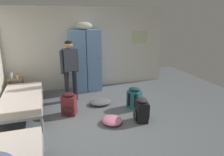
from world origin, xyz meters
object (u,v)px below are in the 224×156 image
at_px(backpack_maroon, 69,104).
at_px(backpack_black, 141,110).
at_px(water_bottle, 12,75).
at_px(backpack_teal, 135,98).
at_px(locker_bank, 85,59).
at_px(clothes_pile_grey, 100,102).
at_px(bed_left_rear, 22,99).
at_px(clothes_pile_pink, 112,120).
at_px(lotion_bottle, 18,76).
at_px(shelf_unit, 16,86).
at_px(person_traveler, 70,66).

distance_m(backpack_maroon, backpack_black, 1.68).
bearing_deg(water_bottle, backpack_teal, -29.21).
relative_size(locker_bank, clothes_pile_grey, 3.57).
height_order(bed_left_rear, water_bottle, water_bottle).
xyz_separation_m(backpack_teal, clothes_pile_pink, (-0.78, -0.58, -0.19)).
bearing_deg(locker_bank, clothes_pile_grey, -83.56).
bearing_deg(backpack_maroon, lotion_bottle, 129.28).
bearing_deg(clothes_pile_grey, backpack_black, -61.22).
bearing_deg(bed_left_rear, locker_bank, 34.50).
relative_size(shelf_unit, bed_left_rear, 0.30).
xyz_separation_m(bed_left_rear, backpack_black, (2.51, -1.17, -0.12)).
bearing_deg(backpack_black, backpack_maroon, 151.51).
distance_m(locker_bank, backpack_teal, 2.04).
xyz_separation_m(locker_bank, backpack_black, (0.77, -2.36, -0.71)).
relative_size(water_bottle, clothes_pile_pink, 0.42).
xyz_separation_m(shelf_unit, person_traveler, (1.44, -0.69, 0.64)).
distance_m(person_traveler, backpack_maroon, 1.12).
height_order(locker_bank, bed_left_rear, locker_bank).
distance_m(bed_left_rear, lotion_bottle, 1.15).
height_order(bed_left_rear, backpack_black, backpack_black).
xyz_separation_m(shelf_unit, water_bottle, (-0.08, 0.02, 0.31)).
bearing_deg(lotion_bottle, backpack_black, -40.30).
distance_m(backpack_teal, backpack_black, 0.69).
height_order(locker_bank, backpack_maroon, locker_bank).
height_order(lotion_bottle, backpack_teal, lotion_bottle).
bearing_deg(water_bottle, clothes_pile_grey, -28.41).
xyz_separation_m(backpack_black, clothes_pile_pink, (-0.65, 0.10, -0.19)).
xyz_separation_m(bed_left_rear, water_bottle, (-0.33, 1.17, 0.28)).
bearing_deg(locker_bank, bed_left_rear, -145.50).
distance_m(person_traveler, backpack_black, 2.22).
height_order(shelf_unit, lotion_bottle, lotion_bottle).
height_order(person_traveler, clothes_pile_grey, person_traveler).
distance_m(locker_bank, bed_left_rear, 2.19).
height_order(shelf_unit, bed_left_rear, shelf_unit).
height_order(clothes_pile_grey, clothes_pile_pink, clothes_pile_pink).
distance_m(backpack_maroon, backpack_teal, 1.62).
distance_m(lotion_bottle, clothes_pile_pink, 3.04).
bearing_deg(person_traveler, backpack_maroon, -101.36).
bearing_deg(backpack_teal, backpack_black, -101.29).
relative_size(lotion_bottle, backpack_teal, 0.27).
bearing_deg(backpack_black, lotion_bottle, 139.70).
relative_size(locker_bank, backpack_teal, 3.76).
relative_size(lotion_bottle, clothes_pile_grey, 0.25).
xyz_separation_m(shelf_unit, lotion_bottle, (0.07, -0.04, 0.29)).
distance_m(backpack_black, clothes_pile_grey, 1.32).
height_order(bed_left_rear, person_traveler, person_traveler).
relative_size(bed_left_rear, clothes_pile_pink, 4.00).
distance_m(shelf_unit, clothes_pile_pink, 3.07).
xyz_separation_m(clothes_pile_grey, clothes_pile_pink, (-0.02, -1.05, 0.01)).
height_order(shelf_unit, backpack_teal, shelf_unit).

